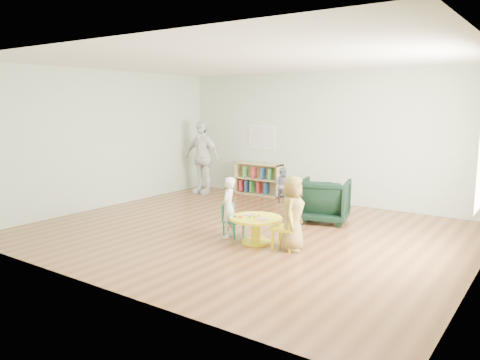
{
  "coord_description": "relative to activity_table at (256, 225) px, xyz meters",
  "views": [
    {
      "loc": [
        4.29,
        -6.3,
        2.11
      ],
      "look_at": [
        0.07,
        -0.3,
        0.92
      ],
      "focal_mm": 35.0,
      "sensor_mm": 36.0,
      "label": 1
    }
  ],
  "objects": [
    {
      "name": "kid_chair_right",
      "position": [
        0.56,
        -0.01,
        0.05
      ],
      "size": [
        0.36,
        0.36,
        0.62
      ],
      "rotation": [
        0.0,
        0.0,
        1.67
      ],
      "color": "#FFF315",
      "rests_on": "ground"
    },
    {
      "name": "activity_table",
      "position": [
        0.0,
        0.0,
        0.0
      ],
      "size": [
        0.8,
        0.8,
        0.45
      ],
      "rotation": [
        0.0,
        0.0,
        -0.32
      ],
      "color": "#FFF315",
      "rests_on": "ground"
    },
    {
      "name": "bookshelf",
      "position": [
        -2.09,
        3.31,
        0.09
      ],
      "size": [
        1.2,
        0.3,
        0.75
      ],
      "color": "tan",
      "rests_on": "ground"
    },
    {
      "name": "alphabet_poster",
      "position": [
        -2.08,
        3.44,
        1.07
      ],
      "size": [
        0.74,
        0.01,
        0.54
      ],
      "color": "white",
      "rests_on": "ground"
    },
    {
      "name": "child_left",
      "position": [
        -0.54,
        0.01,
        0.21
      ],
      "size": [
        0.34,
        0.41,
        0.97
      ],
      "primitive_type": "imported",
      "rotation": [
        0.0,
        0.0,
        -1.22
      ],
      "color": "silver",
      "rests_on": "ground"
    },
    {
      "name": "adult_caretaker",
      "position": [
        -3.3,
        2.69,
        0.58
      ],
      "size": [
        1.01,
        0.42,
        1.73
      ],
      "primitive_type": "imported",
      "rotation": [
        0.0,
        0.0,
        -0.0
      ],
      "color": "white",
      "rests_on": "ground"
    },
    {
      "name": "kid_chair_left",
      "position": [
        -0.5,
        0.06,
        0.0
      ],
      "size": [
        0.3,
        0.3,
        0.52
      ],
      "rotation": [
        0.0,
        0.0,
        -1.66
      ],
      "color": "#16796A",
      "rests_on": "ground"
    },
    {
      "name": "room",
      "position": [
        -0.47,
        0.46,
        1.61
      ],
      "size": [
        7.1,
        7.0,
        2.8
      ],
      "color": "brown",
      "rests_on": "ground"
    },
    {
      "name": "child_right",
      "position": [
        0.63,
        -0.0,
        0.27
      ],
      "size": [
        0.47,
        0.61,
        1.1
      ],
      "primitive_type": "imported",
      "rotation": [
        0.0,
        0.0,
        1.82
      ],
      "color": "yellow",
      "rests_on": "ground"
    },
    {
      "name": "armchair",
      "position": [
        0.3,
        1.82,
        0.11
      ],
      "size": [
        1.03,
        1.05,
        0.78
      ],
      "primitive_type": "imported",
      "rotation": [
        0.0,
        0.0,
        3.4
      ],
      "color": "black",
      "rests_on": "ground"
    },
    {
      "name": "toddler",
      "position": [
        -1.17,
        2.83,
        0.1
      ],
      "size": [
        0.38,
        0.3,
        0.77
      ],
      "primitive_type": "imported",
      "rotation": [
        0.0,
        0.0,
        3.16
      ],
      "color": "#19243F",
      "rests_on": "ground"
    }
  ]
}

